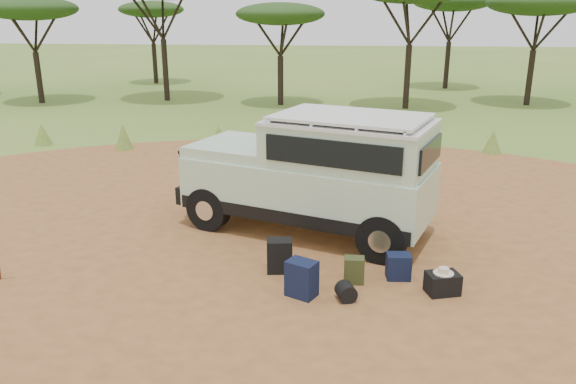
# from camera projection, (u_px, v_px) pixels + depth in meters

# --- Properties ---
(ground) EXTENTS (140.00, 140.00, 0.00)m
(ground) POSITION_uv_depth(u_px,v_px,m) (266.00, 264.00, 10.14)
(ground) COLOR #50762A
(ground) RESTS_ON ground
(dirt_clearing) EXTENTS (23.00, 23.00, 0.01)m
(dirt_clearing) POSITION_uv_depth(u_px,v_px,m) (266.00, 264.00, 10.13)
(dirt_clearing) COLOR #9B6332
(dirt_clearing) RESTS_ON ground
(grass_fringe) EXTENTS (36.60, 1.60, 0.90)m
(grass_fringe) POSITION_uv_depth(u_px,v_px,m) (309.00, 139.00, 18.20)
(grass_fringe) COLOR #50762A
(grass_fringe) RESTS_ON ground
(acacia_treeline) EXTENTS (46.70, 13.20, 6.26)m
(acacia_treeline) POSITION_uv_depth(u_px,v_px,m) (340.00, 1.00, 27.31)
(acacia_treeline) COLOR black
(acacia_treeline) RESTS_ON ground
(safari_vehicle) EXTENTS (5.43, 3.58, 2.48)m
(safari_vehicle) POSITION_uv_depth(u_px,v_px,m) (316.00, 176.00, 11.30)
(safari_vehicle) COLOR #AECAAC
(safari_vehicle) RESTS_ON ground
(backpack_black) EXTENTS (0.48, 0.38, 0.60)m
(backpack_black) POSITION_uv_depth(u_px,v_px,m) (279.00, 256.00, 9.75)
(backpack_black) COLOR black
(backpack_black) RESTS_ON ground
(backpack_navy) EXTENTS (0.56, 0.50, 0.60)m
(backpack_navy) POSITION_uv_depth(u_px,v_px,m) (302.00, 279.00, 8.91)
(backpack_navy) COLOR #111B36
(backpack_navy) RESTS_ON ground
(backpack_olive) EXTENTS (0.34, 0.25, 0.46)m
(backpack_olive) POSITION_uv_depth(u_px,v_px,m) (354.00, 270.00, 9.36)
(backpack_olive) COLOR #373F1D
(backpack_olive) RESTS_ON ground
(duffel_navy) EXTENTS (0.42, 0.33, 0.45)m
(duffel_navy) POSITION_uv_depth(u_px,v_px,m) (398.00, 267.00, 9.51)
(duffel_navy) COLOR #111B36
(duffel_navy) RESTS_ON ground
(hard_case) EXTENTS (0.59, 0.49, 0.36)m
(hard_case) POSITION_uv_depth(u_px,v_px,m) (443.00, 283.00, 9.02)
(hard_case) COLOR black
(hard_case) RESTS_ON ground
(stuff_sack) EXTENTS (0.37, 0.37, 0.29)m
(stuff_sack) POSITION_uv_depth(u_px,v_px,m) (346.00, 292.00, 8.81)
(stuff_sack) COLOR black
(stuff_sack) RESTS_ON ground
(safari_hat) EXTENTS (0.33, 0.33, 0.10)m
(safari_hat) POSITION_uv_depth(u_px,v_px,m) (444.00, 271.00, 8.95)
(safari_hat) COLOR beige
(safari_hat) RESTS_ON hard_case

